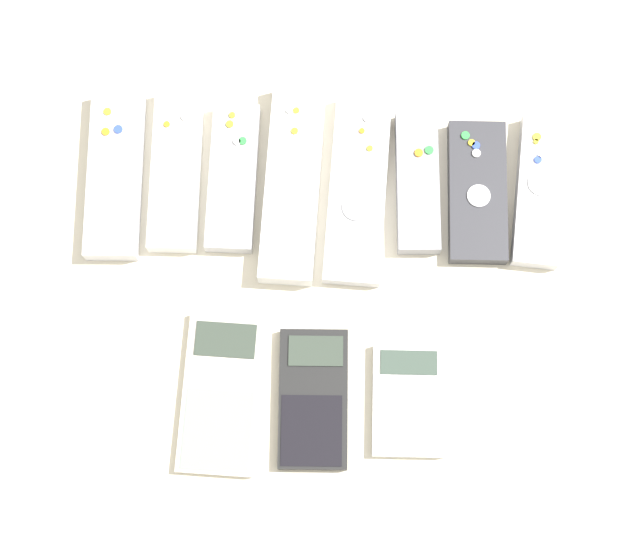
% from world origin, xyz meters
% --- Properties ---
extents(ground_plane, '(3.00, 3.00, 0.00)m').
position_xyz_m(ground_plane, '(0.00, 0.00, 0.00)').
color(ground_plane, beige).
extents(remote_0, '(0.06, 0.18, 0.03)m').
position_xyz_m(remote_0, '(-0.22, 0.12, 0.01)').
color(remote_0, silver).
rests_on(remote_0, ground_plane).
extents(remote_1, '(0.06, 0.18, 0.02)m').
position_xyz_m(remote_1, '(-0.16, 0.13, 0.01)').
color(remote_1, white).
rests_on(remote_1, ground_plane).
extents(remote_2, '(0.05, 0.16, 0.02)m').
position_xyz_m(remote_2, '(-0.10, 0.13, 0.01)').
color(remote_2, '#B7B7BC').
rests_on(remote_2, ground_plane).
extents(remote_3, '(0.06, 0.21, 0.03)m').
position_xyz_m(remote_3, '(-0.03, 0.12, 0.01)').
color(remote_3, white).
rests_on(remote_3, ground_plane).
extents(remote_4, '(0.06, 0.20, 0.02)m').
position_xyz_m(remote_4, '(0.03, 0.12, 0.01)').
color(remote_4, silver).
rests_on(remote_4, ground_plane).
extents(remote_5, '(0.05, 0.15, 0.02)m').
position_xyz_m(remote_5, '(0.10, 0.13, 0.01)').
color(remote_5, gray).
rests_on(remote_5, ground_plane).
extents(remote_6, '(0.06, 0.15, 0.02)m').
position_xyz_m(remote_6, '(0.16, 0.12, 0.01)').
color(remote_6, '#333338').
rests_on(remote_6, ground_plane).
extents(remote_7, '(0.06, 0.16, 0.02)m').
position_xyz_m(remote_7, '(0.22, 0.13, 0.01)').
color(remote_7, silver).
rests_on(remote_7, ground_plane).
extents(calculator_0, '(0.08, 0.16, 0.01)m').
position_xyz_m(calculator_0, '(-0.09, -0.10, 0.01)').
color(calculator_0, beige).
rests_on(calculator_0, ground_plane).
extents(calculator_1, '(0.07, 0.14, 0.02)m').
position_xyz_m(calculator_1, '(0.00, -0.10, 0.01)').
color(calculator_1, black).
rests_on(calculator_1, ground_plane).
extents(calculator_2, '(0.07, 0.11, 0.01)m').
position_xyz_m(calculator_2, '(0.09, -0.10, 0.01)').
color(calculator_2, silver).
rests_on(calculator_2, ground_plane).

